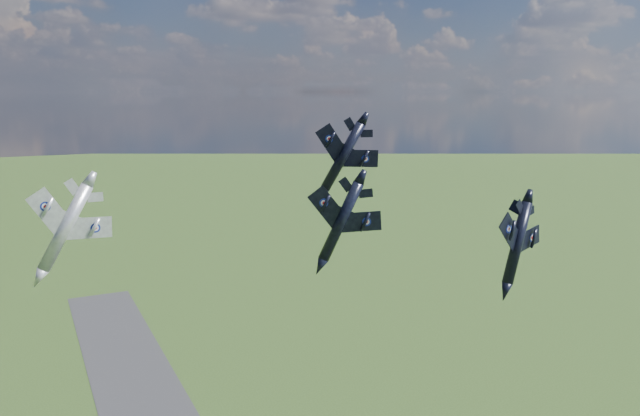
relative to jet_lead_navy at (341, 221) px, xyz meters
name	(u,v)px	position (x,y,z in m)	size (l,w,h in m)	color
jet_lead_navy	(341,221)	(0.00, 0.00, 0.00)	(10.84, 15.12, 3.13)	black
jet_right_navy	(517,243)	(11.11, -19.87, 0.32)	(8.95, 12.47, 2.58)	black
jet_high_navy	(343,157)	(5.96, 10.84, 7.10)	(10.83, 15.10, 3.12)	black
jet_left_silver	(65,227)	(-32.82, 1.36, 2.06)	(10.03, 13.98, 2.89)	#9C9CA6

